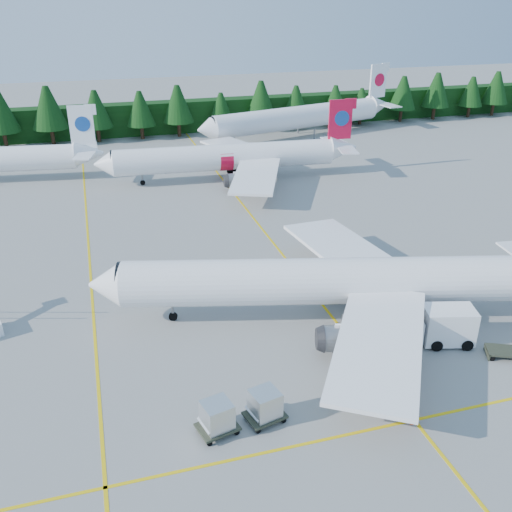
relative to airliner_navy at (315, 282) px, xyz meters
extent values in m
plane|color=#989893|center=(-4.36, -8.08, -3.48)|extent=(320.00, 320.00, 0.00)
cube|color=yellow|center=(-18.36, 11.92, -3.47)|extent=(0.25, 120.00, 0.01)
cube|color=yellow|center=(1.64, 11.92, -3.47)|extent=(0.25, 120.00, 0.01)
cube|color=yellow|center=(-4.36, -14.08, -3.47)|extent=(80.00, 0.25, 0.01)
cube|color=black|center=(-4.36, 73.92, -0.48)|extent=(220.00, 4.00, 6.00)
cylinder|color=white|center=(0.63, -0.16, 0.08)|extent=(33.55, 12.27, 3.96)
cone|color=white|center=(-16.99, 4.40, 0.08)|extent=(3.67, 4.52, 3.96)
cube|color=white|center=(5.61, 7.23, -0.51)|extent=(6.82, 15.17, 1.12)
cylinder|color=slate|center=(3.03, 5.14, -1.90)|extent=(3.78, 2.85, 2.08)
cube|color=white|center=(1.39, -9.05, -0.51)|extent=(12.98, 15.70, 1.12)
cylinder|color=slate|center=(0.15, -5.97, -1.90)|extent=(3.78, 2.85, 2.08)
cylinder|color=slate|center=(-11.74, 3.04, -2.64)|extent=(0.24, 0.24, 1.68)
cylinder|color=white|center=(2.10, 40.69, -0.06)|extent=(32.50, 6.15, 3.80)
cone|color=white|center=(-15.34, 41.97, -0.06)|extent=(2.93, 3.99, 3.80)
cube|color=red|center=(19.63, 39.41, 4.69)|extent=(3.63, 0.60, 5.89)
cube|color=white|center=(5.53, 48.54, -0.63)|extent=(8.94, 15.20, 1.08)
cylinder|color=slate|center=(3.45, 46.12, -1.96)|extent=(3.37, 2.23, 2.00)
cube|color=white|center=(4.35, 32.43, -0.63)|extent=(10.66, 15.35, 1.08)
cylinder|color=slate|center=(2.64, 35.13, -1.96)|extent=(3.37, 2.23, 2.00)
cylinder|color=slate|center=(-10.15, 41.59, -2.67)|extent=(0.23, 0.23, 1.62)
cube|color=white|center=(-17.70, 47.61, 4.43)|extent=(3.50, 0.79, 5.70)
cylinder|color=white|center=(21.51, 62.69, 0.32)|extent=(35.79, 13.05, 4.22)
cone|color=white|center=(2.71, 57.84, 0.32)|extent=(3.92, 4.82, 4.22)
cube|color=white|center=(40.41, 67.57, 5.59)|extent=(3.97, 1.36, 6.54)
cylinder|color=slate|center=(8.31, 59.28, -2.64)|extent=(0.25, 0.25, 1.69)
cube|color=silver|center=(5.67, -5.74, -2.32)|extent=(2.71, 2.71, 2.32)
cube|color=black|center=(5.67, -5.74, -1.77)|extent=(2.36, 2.51, 0.99)
cube|color=silver|center=(8.87, -6.60, -1.82)|extent=(4.47, 3.38, 2.87)
cube|color=#353A2A|center=(12.14, -9.61, -2.97)|extent=(3.16, 2.66, 0.16)
cube|color=#353A2A|center=(-11.15, -11.50, -3.02)|extent=(2.91, 2.49, 0.16)
cube|color=silver|center=(-11.15, -11.50, -2.05)|extent=(2.14, 2.09, 1.78)
cube|color=#353A2A|center=(-7.90, -11.29, -3.02)|extent=(2.91, 2.49, 0.16)
cube|color=silver|center=(-7.90, -11.29, -2.05)|extent=(2.14, 2.09, 1.78)
imported|color=orange|center=(0.03, -11.49, -2.54)|extent=(0.82, 0.74, 1.88)
imported|color=#FF5E05|center=(-0.54, -12.74, -2.55)|extent=(1.13, 1.06, 1.86)
imported|color=#FF3B05|center=(1.31, -14.31, -2.59)|extent=(0.66, 0.83, 1.78)
camera|label=1|loc=(-16.82, -39.48, 22.52)|focal=40.00mm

